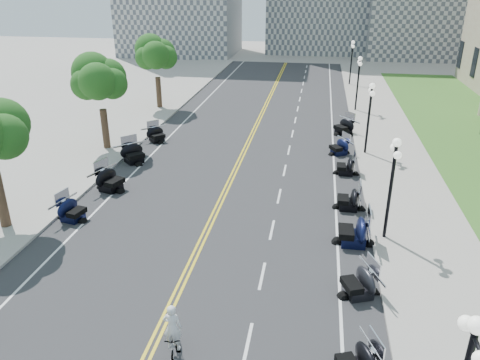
{
  "coord_description": "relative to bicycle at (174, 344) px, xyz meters",
  "views": [
    {
      "loc": [
        5.01,
        -16.43,
        11.53
      ],
      "look_at": [
        1.35,
        5.37,
        2.0
      ],
      "focal_mm": 35.0,
      "sensor_mm": 36.0,
      "label": 1
    }
  ],
  "objects": [
    {
      "name": "ground",
      "position": [
        -0.89,
        5.02,
        -0.52
      ],
      "size": [
        160.0,
        160.0,
        0.0
      ],
      "primitive_type": "plane",
      "color": "gray"
    },
    {
      "name": "road",
      "position": [
        -0.89,
        15.02,
        -0.51
      ],
      "size": [
        16.0,
        90.0,
        0.01
      ],
      "primitive_type": "cube",
      "color": "#333335",
      "rests_on": "ground"
    },
    {
      "name": "centerline_yellow_a",
      "position": [
        -1.01,
        15.02,
        -0.5
      ],
      "size": [
        0.12,
        90.0,
        0.0
      ],
      "primitive_type": "cube",
      "color": "yellow",
      "rests_on": "road"
    },
    {
      "name": "centerline_yellow_b",
      "position": [
        -0.77,
        15.02,
        -0.5
      ],
      "size": [
        0.12,
        90.0,
        0.0
      ],
      "primitive_type": "cube",
      "color": "yellow",
      "rests_on": "road"
    },
    {
      "name": "edge_line_north",
      "position": [
        5.51,
        15.02,
        -0.5
      ],
      "size": [
        0.12,
        90.0,
        0.0
      ],
      "primitive_type": "cube",
      "color": "white",
      "rests_on": "road"
    },
    {
      "name": "edge_line_south",
      "position": [
        -7.29,
        15.02,
        -0.5
      ],
      "size": [
        0.12,
        90.0,
        0.0
      ],
      "primitive_type": "cube",
      "color": "white",
      "rests_on": "road"
    },
    {
      "name": "lane_dash_5",
      "position": [
        2.31,
        1.02,
        -0.5
      ],
      "size": [
        0.12,
        2.0,
        0.0
      ],
      "primitive_type": "cube",
      "color": "white",
      "rests_on": "road"
    },
    {
      "name": "lane_dash_6",
      "position": [
        2.31,
        5.02,
        -0.5
      ],
      "size": [
        0.12,
        2.0,
        0.0
      ],
      "primitive_type": "cube",
      "color": "white",
      "rests_on": "road"
    },
    {
      "name": "lane_dash_7",
      "position": [
        2.31,
        9.02,
        -0.5
      ],
      "size": [
        0.12,
        2.0,
        0.0
      ],
      "primitive_type": "cube",
      "color": "white",
      "rests_on": "road"
    },
    {
      "name": "lane_dash_8",
      "position": [
        2.31,
        13.02,
        -0.5
      ],
      "size": [
        0.12,
        2.0,
        0.0
      ],
      "primitive_type": "cube",
      "color": "white",
      "rests_on": "road"
    },
    {
      "name": "lane_dash_9",
      "position": [
        2.31,
        17.02,
        -0.5
      ],
      "size": [
        0.12,
        2.0,
        0.0
      ],
      "primitive_type": "cube",
      "color": "white",
      "rests_on": "road"
    },
    {
      "name": "lane_dash_10",
      "position": [
        2.31,
        21.02,
        -0.5
      ],
      "size": [
        0.12,
        2.0,
        0.0
      ],
      "primitive_type": "cube",
      "color": "white",
      "rests_on": "road"
    },
    {
      "name": "lane_dash_11",
      "position": [
        2.31,
        25.02,
        -0.5
      ],
      "size": [
        0.12,
        2.0,
        0.0
      ],
      "primitive_type": "cube",
      "color": "white",
      "rests_on": "road"
    },
    {
      "name": "lane_dash_12",
      "position": [
        2.31,
        29.02,
        -0.5
      ],
      "size": [
        0.12,
        2.0,
        0.0
      ],
      "primitive_type": "cube",
      "color": "white",
      "rests_on": "road"
    },
    {
      "name": "lane_dash_13",
      "position": [
        2.31,
        33.02,
        -0.5
      ],
      "size": [
        0.12,
        2.0,
        0.0
      ],
      "primitive_type": "cube",
      "color": "white",
      "rests_on": "road"
    },
    {
      "name": "lane_dash_14",
      "position": [
        2.31,
        37.02,
        -0.5
      ],
      "size": [
        0.12,
        2.0,
        0.0
      ],
      "primitive_type": "cube",
      "color": "white",
      "rests_on": "road"
    },
    {
      "name": "lane_dash_15",
      "position": [
        2.31,
        41.02,
        -0.5
      ],
      "size": [
        0.12,
        2.0,
        0.0
      ],
      "primitive_type": "cube",
      "color": "white",
      "rests_on": "road"
    },
    {
      "name": "lane_dash_16",
      "position": [
        2.31,
        45.02,
        -0.5
      ],
      "size": [
        0.12,
        2.0,
        0.0
      ],
      "primitive_type": "cube",
      "color": "white",
      "rests_on": "road"
    },
    {
      "name": "lane_dash_17",
      "position": [
        2.31,
        49.02,
        -0.5
      ],
      "size": [
        0.12,
        2.0,
        0.0
      ],
      "primitive_type": "cube",
      "color": "white",
      "rests_on": "road"
    },
    {
      "name": "lane_dash_18",
      "position": [
        2.31,
        53.02,
        -0.5
      ],
      "size": [
        0.12,
        2.0,
        0.0
      ],
      "primitive_type": "cube",
      "color": "white",
      "rests_on": "road"
    },
    {
      "name": "lane_dash_19",
      "position": [
        2.31,
        57.02,
        -0.5
      ],
      "size": [
        0.12,
        2.0,
        0.0
      ],
      "primitive_type": "cube",
      "color": "white",
      "rests_on": "road"
    },
    {
      "name": "sidewalk_north",
      "position": [
        9.61,
        15.02,
        -0.44
      ],
      "size": [
        5.0,
        90.0,
        0.15
      ],
      "primitive_type": "cube",
      "color": "#9E9991",
      "rests_on": "ground"
    },
    {
      "name": "sidewalk_south",
      "position": [
        -11.39,
        15.02,
        -0.44
      ],
      "size": [
        5.0,
        90.0,
        0.15
      ],
      "primitive_type": "cube",
      "color": "#9E9991",
      "rests_on": "ground"
    },
    {
      "name": "street_lamp_2",
      "position": [
        7.71,
        9.02,
        2.08
      ],
      "size": [
        0.5,
        1.2,
        4.9
      ],
      "primitive_type": null,
      "color": "black",
      "rests_on": "sidewalk_north"
    },
    {
      "name": "street_lamp_3",
      "position": [
        7.71,
        21.02,
        2.08
      ],
      "size": [
        0.5,
        1.2,
        4.9
      ],
      "primitive_type": null,
      "color": "black",
      "rests_on": "sidewalk_north"
    },
    {
      "name": "street_lamp_4",
      "position": [
        7.71,
        33.02,
        2.08
      ],
      "size": [
        0.5,
        1.2,
        4.9
      ],
      "primitive_type": null,
      "color": "black",
      "rests_on": "sidewalk_north"
    },
    {
      "name": "street_lamp_5",
      "position": [
        7.71,
        45.02,
        2.08
      ],
      "size": [
        0.5,
        1.2,
        4.9
      ],
      "primitive_type": null,
      "color": "black",
      "rests_on": "sidewalk_north"
    },
    {
      "name": "tree_3",
      "position": [
        -10.89,
        19.02,
        4.23
      ],
      "size": [
        4.8,
        4.8,
        9.2
      ],
      "primitive_type": null,
      "color": "#235619",
      "rests_on": "sidewalk_south"
    },
    {
      "name": "tree_4",
      "position": [
        -10.89,
        31.02,
        4.23
      ],
      "size": [
        4.8,
        4.8,
        9.2
      ],
      "primitive_type": null,
      "color": "#235619",
      "rests_on": "sidewalk_south"
    },
    {
      "name": "motorcycle_n_5",
      "position": [
        6.2,
        4.36,
        0.14
      ],
      "size": [
        2.43,
        2.43,
        1.31
      ],
      "primitive_type": null,
      "rotation": [
        0.0,
        0.0,
        -1.18
      ],
      "color": "black",
      "rests_on": "road"
    },
    {
      "name": "motorcycle_n_6",
      "position": [
        6.21,
        8.32,
        0.25
      ],
      "size": [
        2.19,
        2.19,
        1.53
      ],
      "primitive_type": null,
      "rotation": [
        0.0,
        0.0,
        -1.57
      ],
      "color": "black",
      "rests_on": "road"
    },
    {
      "name": "motorcycle_n_7",
      "position": [
        6.15,
        12.03,
        0.14
      ],
      "size": [
        1.93,
        1.93,
        1.32
      ],
      "primitive_type": null,
      "rotation": [
        0.0,
        0.0,
        -1.59
      ],
      "color": "black",
      "rests_on": "road"
    },
    {
      "name": "motorcycle_n_8",
      "position": [
        6.2,
        17.03,
        0.1
      ],
      "size": [
        1.78,
        1.78,
        1.24
      ],
      "primitive_type": null,
      "rotation": [
        0.0,
        0.0,
        -1.56
      ],
      "color": "black",
      "rests_on": "road"
    },
    {
      "name": "motorcycle_n_9",
      "position": [
        5.88,
        20.75,
        0.11
      ],
      "size": [
        2.44,
        2.44,
        1.25
      ],
      "primitive_type": null,
      "rotation": [
        0.0,
        0.0,
        -1.03
      ],
      "color": "black",
      "rests_on": "road"
    },
    {
      "name": "motorcycle_n_10",
      "position": [
        6.36,
        25.6,
        0.19
      ],
      "size": [
        2.85,
        2.85,
        1.42
      ],
      "primitive_type": null,
      "rotation": [
        0.0,
        0.0,
        -0.89
      ],
      "color": "black",
      "rests_on": "road"
    },
    {
      "name": "motorcycle_s_6",
      "position": [
        -7.99,
        8.34,
        0.12
      ],
      "size": [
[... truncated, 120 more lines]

